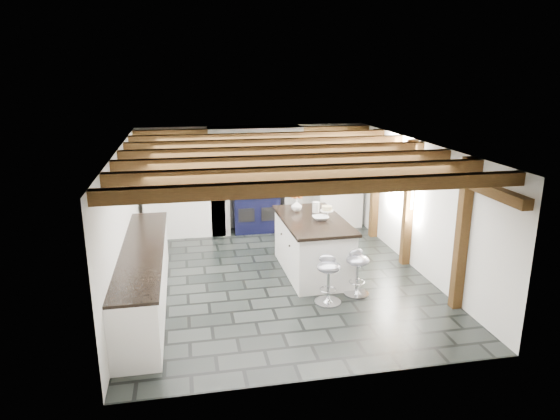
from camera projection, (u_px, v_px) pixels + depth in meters
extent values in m
plane|color=black|center=(279.00, 277.00, 8.66)|extent=(6.00, 6.00, 0.00)
plane|color=silver|center=(253.00, 177.00, 11.17)|extent=(5.00, 0.00, 5.00)
plane|color=silver|center=(124.00, 222.00, 7.88)|extent=(0.00, 6.00, 6.00)
plane|color=silver|center=(418.00, 206.00, 8.80)|extent=(0.00, 6.00, 6.00)
plane|color=white|center=(279.00, 145.00, 8.03)|extent=(6.00, 6.00, 0.00)
cube|color=silver|center=(219.00, 190.00, 10.80)|extent=(0.40, 0.60, 1.90)
cube|color=silver|center=(291.00, 187.00, 11.09)|extent=(0.40, 0.60, 1.90)
cube|color=#573918|center=(255.00, 141.00, 10.66)|extent=(2.10, 0.65, 0.18)
cube|color=silver|center=(255.00, 134.00, 10.62)|extent=(2.00, 0.60, 0.31)
cube|color=black|center=(257.00, 141.00, 10.34)|extent=(1.00, 0.03, 0.22)
cube|color=silver|center=(257.00, 141.00, 10.33)|extent=(0.90, 0.01, 0.14)
cube|color=white|center=(174.00, 190.00, 10.61)|extent=(1.30, 0.58, 2.00)
cube|color=white|center=(338.00, 183.00, 11.28)|extent=(1.00, 0.58, 2.00)
cube|color=white|center=(144.00, 277.00, 7.56)|extent=(0.60, 3.80, 0.88)
cube|color=black|center=(142.00, 249.00, 7.44)|extent=(0.64, 3.80, 0.04)
cube|color=white|center=(208.00, 214.00, 10.89)|extent=(0.70, 0.60, 0.88)
cube|color=black|center=(207.00, 193.00, 10.77)|extent=(0.74, 0.64, 0.04)
cube|color=#573918|center=(417.00, 162.00, 8.57)|extent=(0.15, 5.80, 0.14)
plane|color=white|center=(404.00, 177.00, 9.26)|extent=(0.00, 0.90, 0.90)
cube|color=#573918|center=(322.00, 187.00, 5.60)|extent=(5.00, 0.16, 0.16)
cube|color=#573918|center=(304.00, 172.00, 6.42)|extent=(5.00, 0.16, 0.16)
cube|color=#573918|center=(290.00, 160.00, 7.23)|extent=(5.00, 0.16, 0.16)
cube|color=#573918|center=(279.00, 151.00, 8.05)|extent=(5.00, 0.16, 0.16)
cube|color=#573918|center=(269.00, 143.00, 8.87)|extent=(5.00, 0.16, 0.16)
cube|color=#573918|center=(262.00, 137.00, 9.69)|extent=(5.00, 0.16, 0.16)
cube|color=#573918|center=(255.00, 132.00, 10.51)|extent=(5.00, 0.16, 0.16)
cube|color=#573918|center=(462.00, 235.00, 7.28)|extent=(0.15, 0.15, 2.30)
cube|color=#573918|center=(408.00, 204.00, 8.98)|extent=(0.15, 0.15, 2.30)
cube|color=#573918|center=(375.00, 184.00, 10.49)|extent=(0.15, 0.15, 2.30)
cylinder|color=black|center=(306.00, 168.00, 8.16)|extent=(0.01, 0.01, 0.56)
cylinder|color=white|center=(306.00, 187.00, 8.26)|extent=(0.09, 0.09, 0.22)
cylinder|color=black|center=(305.00, 164.00, 8.46)|extent=(0.01, 0.01, 0.56)
cylinder|color=white|center=(305.00, 183.00, 8.55)|extent=(0.09, 0.09, 0.22)
cylinder|color=black|center=(303.00, 161.00, 8.75)|extent=(0.01, 0.01, 0.56)
cylinder|color=white|center=(303.00, 179.00, 8.84)|extent=(0.09, 0.09, 0.22)
cube|color=black|center=(256.00, 211.00, 11.06)|extent=(1.00, 0.60, 0.90)
ellipsoid|color=silver|center=(244.00, 190.00, 10.89)|extent=(0.28, 0.28, 0.11)
ellipsoid|color=silver|center=(267.00, 189.00, 10.98)|extent=(0.28, 0.28, 0.11)
cylinder|color=silver|center=(258.00, 198.00, 10.66)|extent=(0.95, 0.03, 0.03)
cube|color=black|center=(246.00, 215.00, 10.73)|extent=(0.35, 0.02, 0.30)
cube|color=black|center=(269.00, 214.00, 10.83)|extent=(0.35, 0.02, 0.30)
cube|color=white|center=(312.00, 247.00, 8.78)|extent=(0.99, 1.93, 0.94)
cube|color=black|center=(313.00, 220.00, 8.64)|extent=(1.08, 2.02, 0.05)
imported|color=white|center=(297.00, 206.00, 9.07)|extent=(0.20, 0.20, 0.20)
ellipsoid|color=#C0571B|center=(297.00, 197.00, 9.03)|extent=(0.21, 0.21, 0.13)
cylinder|color=white|center=(316.00, 207.00, 8.99)|extent=(0.13, 0.13, 0.19)
imported|color=white|center=(321.00, 218.00, 8.54)|extent=(0.28, 0.28, 0.07)
cylinder|color=white|center=(327.00, 214.00, 8.72)|extent=(0.05, 0.05, 0.11)
cylinder|color=white|center=(327.00, 211.00, 8.71)|extent=(0.23, 0.23, 0.02)
cylinder|color=tan|center=(327.00, 208.00, 8.69)|extent=(0.18, 0.18, 0.07)
cylinder|color=silver|center=(356.00, 294.00, 8.00)|extent=(0.40, 0.40, 0.03)
cone|color=silver|center=(356.00, 291.00, 7.99)|extent=(0.18, 0.18, 0.07)
cylinder|color=silver|center=(357.00, 277.00, 7.92)|extent=(0.05, 0.05, 0.50)
torus|color=silver|center=(357.00, 282.00, 7.94)|extent=(0.26, 0.26, 0.02)
ellipsoid|color=#9A9BA8|center=(358.00, 260.00, 7.84)|extent=(0.45, 0.45, 0.16)
ellipsoid|color=#9A9BA8|center=(355.00, 253.00, 7.89)|extent=(0.27, 0.17, 0.14)
cylinder|color=silver|center=(328.00, 302.00, 7.71)|extent=(0.41, 0.41, 0.03)
cone|color=silver|center=(328.00, 300.00, 7.70)|extent=(0.19, 0.19, 0.07)
cylinder|color=silver|center=(328.00, 284.00, 7.63)|extent=(0.05, 0.05, 0.51)
torus|color=silver|center=(328.00, 290.00, 7.65)|extent=(0.26, 0.26, 0.02)
ellipsoid|color=#9A9BA8|center=(329.00, 267.00, 7.55)|extent=(0.48, 0.48, 0.17)
ellipsoid|color=#9A9BA8|center=(329.00, 259.00, 7.61)|extent=(0.28, 0.19, 0.14)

